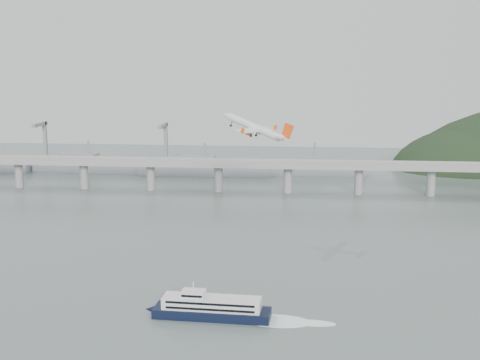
# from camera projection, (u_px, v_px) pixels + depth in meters

# --- Properties ---
(ground) EXTENTS (900.00, 900.00, 0.00)m
(ground) POSITION_uv_depth(u_px,v_px,m) (227.00, 289.00, 265.91)
(ground) COLOR slate
(ground) RESTS_ON ground
(bridge) EXTENTS (800.00, 22.00, 23.90)m
(bridge) POSITION_uv_depth(u_px,v_px,m) (258.00, 168.00, 458.38)
(bridge) COLOR gray
(bridge) RESTS_ON ground
(distant_fleet) EXTENTS (453.00, 60.90, 40.00)m
(distant_fleet) POSITION_uv_depth(u_px,v_px,m) (81.00, 166.00, 539.09)
(distant_fleet) COLOR slate
(distant_fleet) RESTS_ON ground
(ferry) EXTENTS (71.37, 14.24, 13.46)m
(ferry) POSITION_uv_depth(u_px,v_px,m) (212.00, 308.00, 236.53)
(ferry) COLOR black
(ferry) RESTS_ON ground
(airliner) EXTENTS (39.93, 37.63, 16.34)m
(airliner) POSITION_uv_depth(u_px,v_px,m) (256.00, 128.00, 336.75)
(airliner) COLOR silver
(airliner) RESTS_ON ground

